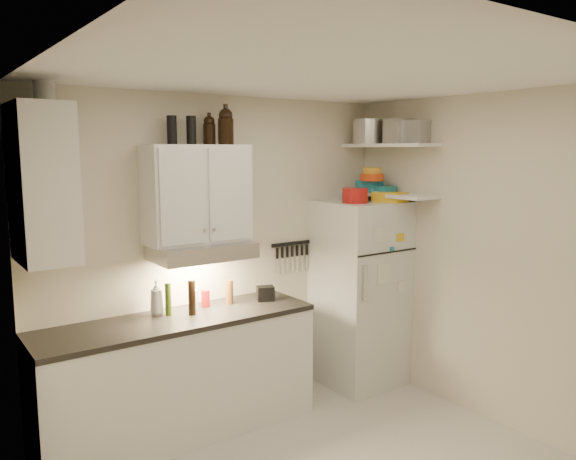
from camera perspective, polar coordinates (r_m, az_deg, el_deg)
ceiling at (r=3.43m, az=5.50°, el=15.64°), size 3.20×3.00×0.02m
back_wall at (r=4.73m, az=-6.76°, el=-2.39°), size 3.20×0.02×2.60m
left_wall at (r=2.79m, az=-21.35°, el=-10.42°), size 0.02×3.00×2.60m
right_wall at (r=4.69m, az=20.35°, el=-2.93°), size 0.02×3.00×2.60m
base_cabinet at (r=4.47m, az=-11.00°, el=-14.62°), size 2.10×0.60×0.88m
countertop at (r=4.32m, az=-11.17°, el=-8.98°), size 2.10×0.62×0.04m
upper_cabinet at (r=4.37m, az=-9.24°, el=3.64°), size 0.80×0.33×0.75m
side_cabinet at (r=3.86m, az=-23.69°, el=4.34°), size 0.33×0.55×1.00m
range_hood at (r=4.37m, az=-8.73°, el=-2.11°), size 0.76×0.46×0.12m
fridge at (r=5.26m, az=7.31°, el=-6.34°), size 0.70×0.68×1.70m
shelf_hi at (r=5.14m, az=10.28°, el=8.46°), size 0.30×0.95×0.03m
shelf_lo at (r=5.16m, az=10.15°, el=3.57°), size 0.30×0.95×0.03m
knife_strip at (r=5.07m, az=0.33°, el=-1.39°), size 0.42×0.02×0.03m
dutch_oven at (r=4.95m, az=6.84°, el=3.51°), size 0.30×0.30×0.13m
book_stack at (r=5.07m, az=10.33°, el=3.30°), size 0.27×0.31×0.09m
spice_jar at (r=5.11m, az=8.94°, el=3.39°), size 0.07×0.07×0.09m
stock_pot at (r=5.30m, az=8.28°, el=9.85°), size 0.37×0.37×0.22m
tin_a at (r=5.10m, az=11.24°, el=9.81°), size 0.23×0.21×0.22m
tin_b at (r=5.02m, az=12.98°, el=9.69°), size 0.22×0.22×0.20m
bowl_teal at (r=5.26m, az=8.29°, el=4.45°), size 0.27×0.27×0.11m
bowl_orange at (r=5.16m, az=8.54°, el=5.33°), size 0.22×0.22×0.06m
bowl_yellow at (r=5.16m, az=8.55°, el=5.99°), size 0.17×0.17×0.05m
plates at (r=5.20m, az=9.68°, el=4.12°), size 0.31×0.31×0.06m
growler_a at (r=4.46m, az=-8.00°, el=10.04°), size 0.11×0.11×0.23m
growler_b at (r=4.44m, az=-6.34°, el=10.46°), size 0.13×0.13×0.29m
thermos_a at (r=4.37m, az=-9.80°, el=9.95°), size 0.08×0.08×0.21m
thermos_b at (r=4.32m, az=-11.71°, el=9.91°), size 0.08×0.08×0.21m
side_jar at (r=4.02m, az=-23.50°, el=12.91°), size 0.18×0.18×0.18m
soap_bottle at (r=4.38m, az=-13.19°, el=-6.50°), size 0.14×0.14×0.30m
pepper_mill at (r=4.60m, az=-5.98°, el=-6.28°), size 0.08×0.08×0.19m
oil_bottle at (r=4.35m, az=-12.07°, el=-6.89°), size 0.06×0.06×0.25m
vinegar_bottle at (r=4.33m, az=-9.75°, el=-6.78°), size 0.06×0.06×0.27m
clear_bottle at (r=4.48m, az=-9.46°, el=-7.01°), size 0.07×0.07×0.15m
red_jar at (r=4.55m, az=-8.38°, el=-6.88°), size 0.08×0.08×0.14m
caddy at (r=4.68m, az=-2.32°, el=-6.46°), size 0.17×0.15×0.12m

